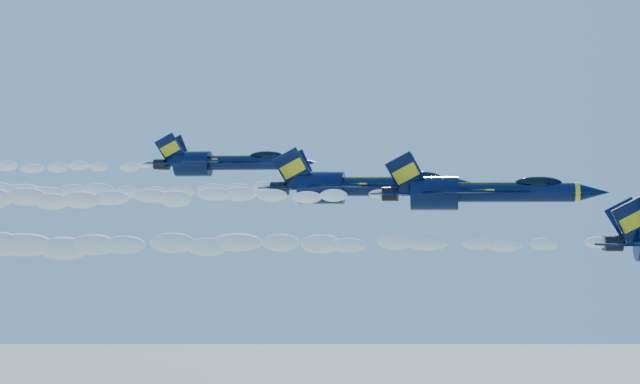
# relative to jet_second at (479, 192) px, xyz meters

# --- Properties ---
(smoke_trail_jet_lead) EXTENTS (45.46, 1.83, 1.65)m
(smoke_trail_jet_lead) POSITION_rel_jet_second_xyz_m (-15.14, -8.07, -3.67)
(smoke_trail_jet_lead) COLOR white
(jet_second) EXTENTS (16.31, 13.38, 6.06)m
(jet_second) POSITION_rel_jet_second_xyz_m (0.00, 0.00, 0.00)
(jet_second) COLOR black
(smoke_trail_jet_second) EXTENTS (45.46, 1.95, 1.75)m
(smoke_trail_jet_second) POSITION_rel_jet_second_xyz_m (-29.70, 0.00, -0.43)
(smoke_trail_jet_second) COLOR white
(jet_third) EXTENTS (18.24, 14.96, 6.78)m
(jet_third) POSITION_rel_jet_second_xyz_m (-9.49, 9.39, 0.68)
(jet_third) COLOR black
(smoke_trail_jet_third) EXTENTS (45.46, 2.18, 1.96)m
(smoke_trail_jet_third) POSITION_rel_jet_second_xyz_m (-40.02, 9.39, 0.24)
(smoke_trail_jet_third) COLOR white
(jet_fourth) EXTENTS (16.11, 13.22, 5.99)m
(jet_fourth) POSITION_rel_jet_second_xyz_m (-24.11, 18.51, 3.28)
(jet_fourth) COLOR black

